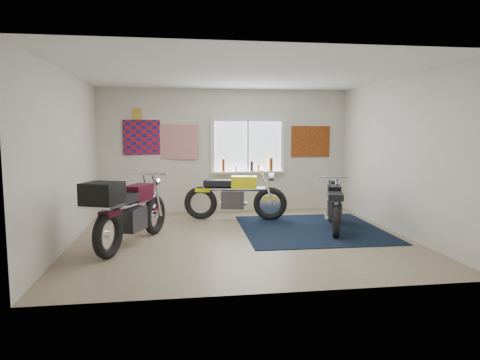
{
  "coord_description": "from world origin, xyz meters",
  "views": [
    {
      "loc": [
        -1.05,
        -6.95,
        1.78
      ],
      "look_at": [
        0.02,
        0.4,
        0.93
      ],
      "focal_mm": 32.0,
      "sensor_mm": 36.0,
      "label": 1
    }
  ],
  "objects": [
    {
      "name": "window_assembly",
      "position": [
        0.5,
        2.47,
        1.37
      ],
      "size": [
        1.66,
        0.17,
        1.26
      ],
      "color": "white",
      "rests_on": "room_shell"
    },
    {
      "name": "room_shell",
      "position": [
        0.0,
        0.0,
        1.64
      ],
      "size": [
        5.5,
        5.5,
        5.5
      ],
      "color": "white",
      "rests_on": "ground"
    },
    {
      "name": "triumph_poster",
      "position": [
        1.95,
        2.48,
        1.55
      ],
      "size": [
        0.9,
        0.03,
        0.7
      ],
      "primitive_type": "cube",
      "color": "#A54C14",
      "rests_on": "room_shell"
    },
    {
      "name": "flag_display",
      "position": [
        -1.9,
        2.48,
        2.15
      ],
      "size": [
        1.6,
        0.1,
        1.17
      ],
      "color": "red",
      "rests_on": "room_shell"
    },
    {
      "name": "maroon_tourer",
      "position": [
        -1.82,
        -0.36,
        0.57
      ],
      "size": [
        1.15,
        2.1,
        1.1
      ],
      "rotation": [
        0.0,
        0.0,
        1.18
      ],
      "color": "black",
      "rests_on": "ground"
    },
    {
      "name": "ground",
      "position": [
        0.0,
        0.0,
        0.0
      ],
      "size": [
        5.5,
        5.5,
        0.0
      ],
      "primitive_type": "plane",
      "color": "#9E896B",
      "rests_on": "ground"
    },
    {
      "name": "oil_bottles",
      "position": [
        0.6,
        2.4,
        1.03
      ],
      "size": [
        1.15,
        0.09,
        0.3
      ],
      "color": "maroon",
      "rests_on": "window_assembly"
    },
    {
      "name": "yellow_triumph",
      "position": [
        0.08,
        1.5,
        0.46
      ],
      "size": [
        2.07,
        0.7,
        1.05
      ],
      "rotation": [
        0.0,
        0.0,
        -0.21
      ],
      "color": "black",
      "rests_on": "ground"
    },
    {
      "name": "navy_rug",
      "position": [
        1.35,
        0.43,
        0.01
      ],
      "size": [
        2.55,
        2.65,
        0.01
      ],
      "primitive_type": "cube",
      "rotation": [
        0.0,
        0.0,
        -0.02
      ],
      "color": "black",
      "rests_on": "ground"
    },
    {
      "name": "black_chrome_bike",
      "position": [
        1.75,
        0.37,
        0.41
      ],
      "size": [
        0.74,
        1.76,
        0.93
      ],
      "rotation": [
        0.0,
        0.0,
        1.26
      ],
      "color": "black",
      "rests_on": "navy_rug"
    }
  ]
}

